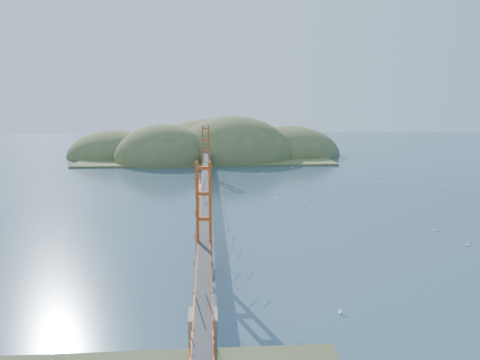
{
  "coord_description": "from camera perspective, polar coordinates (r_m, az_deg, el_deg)",
  "views": [
    {
      "loc": [
        0.48,
        -76.14,
        18.0
      ],
      "look_at": [
        5.73,
        0.0,
        4.39
      ],
      "focal_mm": 35.0,
      "sensor_mm": 36.0,
      "label": 1
    }
  ],
  "objects": [
    {
      "name": "sailboat_extra_1",
      "position": [
        111.37,
        2.72,
        0.87
      ],
      "size": [
        0.57,
        0.51,
        0.65
      ],
      "color": "white",
      "rests_on": "ground"
    },
    {
      "name": "sailboat_3",
      "position": [
        90.31,
        10.96,
        -1.48
      ],
      "size": [
        0.57,
        0.57,
        0.62
      ],
      "color": "white",
      "rests_on": "ground"
    },
    {
      "name": "sailboat_12",
      "position": [
        121.42,
        6.36,
        1.6
      ],
      "size": [
        0.64,
        0.58,
        0.72
      ],
      "color": "white",
      "rests_on": "ground"
    },
    {
      "name": "sailboat_1",
      "position": [
        96.6,
        11.55,
        -0.75
      ],
      "size": [
        0.62,
        0.62,
        0.65
      ],
      "color": "white",
      "rests_on": "ground"
    },
    {
      "name": "sailboat_2",
      "position": [
        69.38,
        22.66,
        -5.6
      ],
      "size": [
        0.65,
        0.65,
        0.7
      ],
      "color": "white",
      "rests_on": "ground"
    },
    {
      "name": "ground",
      "position": [
        78.24,
        -4.2,
        -3.22
      ],
      "size": [
        320.0,
        320.0,
        0.0
      ],
      "primitive_type": "plane",
      "color": "#2E475C",
      "rests_on": "ground"
    },
    {
      "name": "sailboat_extra_0",
      "position": [
        92.86,
        16.75,
        -1.42
      ],
      "size": [
        0.54,
        0.54,
        0.56
      ],
      "color": "white",
      "rests_on": "ground"
    },
    {
      "name": "sailboat_8",
      "position": [
        103.53,
        16.99,
        -0.26
      ],
      "size": [
        0.71,
        0.71,
        0.74
      ],
      "color": "white",
      "rests_on": "ground"
    },
    {
      "name": "far_headlands",
      "position": [
        145.78,
        -3.24,
        3.0
      ],
      "size": [
        84.0,
        58.0,
        25.0
      ],
      "color": "olive",
      "rests_on": "ground"
    },
    {
      "name": "bridge",
      "position": [
        77.11,
        -4.27,
        1.89
      ],
      "size": [
        2.2,
        94.4,
        12.0
      ],
      "color": "gray",
      "rests_on": "ground"
    },
    {
      "name": "sailboat_17",
      "position": [
        104.24,
        16.56,
        -0.17
      ],
      "size": [
        0.64,
        0.6,
        0.72
      ],
      "color": "white",
      "rests_on": "ground"
    },
    {
      "name": "sailboat_9",
      "position": [
        100.53,
        23.56,
        -0.97
      ],
      "size": [
        0.62,
        0.62,
        0.64
      ],
      "color": "white",
      "rests_on": "ground"
    },
    {
      "name": "sailboat_7",
      "position": [
        99.59,
        7.33,
        -0.29
      ],
      "size": [
        0.64,
        0.52,
        0.74
      ],
      "color": "white",
      "rests_on": "ground"
    },
    {
      "name": "sailboat_15",
      "position": [
        109.94,
        13.41,
        0.49
      ],
      "size": [
        0.55,
        0.58,
        0.65
      ],
      "color": "white",
      "rests_on": "ground"
    },
    {
      "name": "sailboat_16",
      "position": [
        80.12,
        4.89,
        -2.81
      ],
      "size": [
        0.56,
        0.56,
        0.59
      ],
      "color": "white",
      "rests_on": "ground"
    },
    {
      "name": "sailboat_13",
      "position": [
        64.19,
        25.95,
        -7.08
      ],
      "size": [
        0.62,
        0.59,
        0.69
      ],
      "color": "white",
      "rests_on": "ground"
    },
    {
      "name": "sailboat_0",
      "position": [
        83.77,
        4.36,
        -2.22
      ],
      "size": [
        0.51,
        0.61,
        0.71
      ],
      "color": "white",
      "rests_on": "ground"
    },
    {
      "name": "sailboat_10",
      "position": [
        41.82,
        12.09,
        -15.39
      ],
      "size": [
        0.57,
        0.62,
        0.7
      ],
      "color": "white",
      "rests_on": "ground"
    },
    {
      "name": "sailboat_14",
      "position": [
        77.92,
        8.72,
        -3.26
      ],
      "size": [
        0.61,
        0.61,
        0.64
      ],
      "color": "white",
      "rests_on": "ground"
    }
  ]
}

